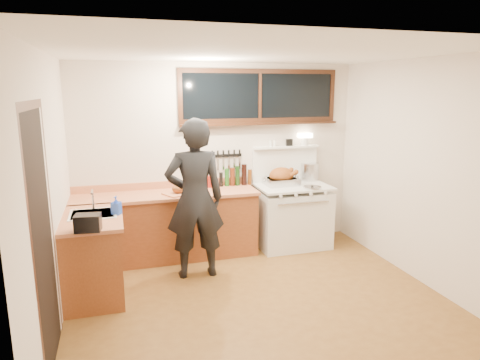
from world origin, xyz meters
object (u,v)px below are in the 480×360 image
object	(u,v)px
vintage_stove	(292,214)
cutting_board	(180,190)
man	(195,199)
roast_turkey	(282,178)

from	to	relation	value
vintage_stove	cutting_board	distance (m)	1.70
man	cutting_board	bearing A→B (deg)	99.97
vintage_stove	man	world-z (taller)	man
cutting_board	vintage_stove	bearing A→B (deg)	2.46
vintage_stove	man	size ratio (longest dim) A/B	0.83
roast_turkey	man	bearing A→B (deg)	-153.39
cutting_board	roast_turkey	distance (m)	1.49
cutting_board	roast_turkey	size ratio (longest dim) A/B	0.93
vintage_stove	cutting_board	xyz separation A→B (m)	(-1.63, -0.07, 0.48)
man	roast_turkey	xyz separation A→B (m)	(1.39, 0.69, 0.04)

